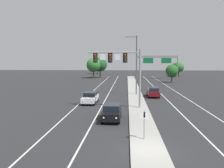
% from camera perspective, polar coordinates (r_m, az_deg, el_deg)
% --- Properties ---
extents(ground_plane, '(260.00, 260.00, 0.00)m').
position_cam_1_polar(ground_plane, '(16.76, 8.59, -15.41)').
color(ground_plane, '#28282B').
extents(median_island, '(2.40, 110.00, 0.15)m').
position_cam_1_polar(median_island, '(34.13, 5.93, -4.39)').
color(median_island, '#9E9B93').
rests_on(median_island, ground).
extents(lane_stripe_oncoming_center, '(0.14, 100.00, 0.01)m').
position_cam_1_polar(lane_stripe_oncoming_center, '(41.14, -1.04, -2.74)').
color(lane_stripe_oncoming_center, silver).
rests_on(lane_stripe_oncoming_center, ground).
extents(lane_stripe_receding_center, '(0.14, 100.00, 0.01)m').
position_cam_1_polar(lane_stripe_receding_center, '(41.48, 12.04, -2.80)').
color(lane_stripe_receding_center, silver).
rests_on(lane_stripe_receding_center, ground).
extents(edge_stripe_left, '(0.14, 100.00, 0.01)m').
position_cam_1_polar(edge_stripe_left, '(41.54, -5.58, -2.69)').
color(edge_stripe_left, silver).
rests_on(edge_stripe_left, ground).
extents(edge_stripe_right, '(0.14, 100.00, 0.01)m').
position_cam_1_polar(edge_stripe_right, '(42.09, 16.49, -2.79)').
color(edge_stripe_right, silver).
rests_on(edge_stripe_right, ground).
extents(overhead_signal_mast, '(6.56, 0.44, 7.20)m').
position_cam_1_polar(overhead_signal_mast, '(29.73, 2.27, 4.61)').
color(overhead_signal_mast, gray).
rests_on(overhead_signal_mast, median_island).
extents(median_sign_post, '(0.60, 0.10, 2.20)m').
position_cam_1_polar(median_sign_post, '(18.18, 7.65, -8.46)').
color(median_sign_post, gray).
rests_on(median_sign_post, median_island).
extents(street_lamp_median, '(2.58, 0.28, 10.00)m').
position_cam_1_polar(street_lamp_median, '(41.50, 5.51, 5.33)').
color(street_lamp_median, '#4C4C51').
rests_on(street_lamp_median, median_island).
extents(car_oncoming_black, '(1.89, 4.50, 1.58)m').
position_cam_1_polar(car_oncoming_black, '(24.46, -0.05, -6.59)').
color(car_oncoming_black, black).
rests_on(car_oncoming_black, ground).
extents(car_oncoming_white, '(1.93, 4.51, 1.58)m').
position_cam_1_polar(car_oncoming_white, '(33.81, -5.15, -3.20)').
color(car_oncoming_white, silver).
rests_on(car_oncoming_white, ground).
extents(car_receding_darkred, '(1.82, 4.47, 1.58)m').
position_cam_1_polar(car_receding_darkred, '(40.14, 9.69, -1.86)').
color(car_receding_darkred, '#5B0F14').
rests_on(car_receding_darkred, ground).
extents(highway_sign_gantry, '(13.28, 0.42, 7.50)m').
position_cam_1_polar(highway_sign_gantry, '(78.67, 10.63, 5.66)').
color(highway_sign_gantry, gray).
rests_on(highway_sign_gantry, ground).
extents(tree_far_left_c, '(5.03, 5.03, 7.28)m').
position_cam_1_polar(tree_far_left_c, '(105.26, -3.42, 4.95)').
color(tree_far_left_c, '#4C3823').
rests_on(tree_far_left_c, ground).
extents(tree_far_right_a, '(3.82, 3.82, 5.53)m').
position_cam_1_polar(tree_far_right_a, '(88.90, 15.47, 3.89)').
color(tree_far_right_a, '#4C3823').
rests_on(tree_far_right_a, ground).
extents(tree_far_left_b, '(4.79, 4.79, 6.93)m').
position_cam_1_polar(tree_far_left_b, '(83.49, -2.84, 4.62)').
color(tree_far_left_b, '#4C3823').
rests_on(tree_far_left_b, ground).
extents(tree_far_right_b, '(3.35, 3.35, 4.85)m').
position_cam_1_polar(tree_far_right_b, '(66.80, 13.97, 3.03)').
color(tree_far_right_b, '#4C3823').
rests_on(tree_far_right_b, ground).
extents(tree_far_right_c, '(3.62, 3.62, 5.23)m').
position_cam_1_polar(tree_far_right_c, '(93.68, 14.89, 3.86)').
color(tree_far_right_c, '#4C3823').
rests_on(tree_far_right_c, ground).
extents(tree_far_left_a, '(4.67, 4.67, 6.76)m').
position_cam_1_polar(tree_far_left_a, '(80.64, -4.39, 4.49)').
color(tree_far_left_a, '#4C3823').
rests_on(tree_far_left_a, ground).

